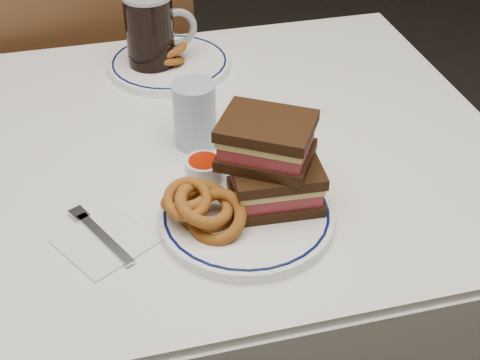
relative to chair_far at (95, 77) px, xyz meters
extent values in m
cube|color=silver|center=(0.05, -0.65, 0.18)|extent=(1.26, 0.86, 0.03)
cylinder|color=#4F3519|center=(0.59, -0.31, -0.20)|extent=(0.06, 0.06, 0.71)
cube|color=silver|center=(0.68, -0.65, 0.10)|extent=(0.01, 0.86, 0.17)
cube|color=silver|center=(0.05, -0.22, 0.10)|extent=(1.26, 0.01, 0.17)
cube|color=#4F3519|center=(-0.01, 0.08, -0.07)|extent=(0.52, 0.52, 0.04)
cylinder|color=#4F3519|center=(0.16, 0.31, -0.32)|extent=(0.04, 0.04, 0.46)
cylinder|color=#4F3519|center=(0.21, -0.09, -0.32)|extent=(0.04, 0.04, 0.46)
cylinder|color=#4F3519|center=(-0.23, 0.25, -0.32)|extent=(0.04, 0.04, 0.46)
cylinder|color=#4F3519|center=(-0.18, -0.14, -0.32)|extent=(0.04, 0.04, 0.46)
cube|color=#4F3519|center=(0.02, -0.13, 0.21)|extent=(0.47, 0.09, 0.51)
cylinder|color=white|center=(0.18, -0.87, 0.21)|extent=(0.26, 0.26, 0.02)
torus|color=#091146|center=(0.18, -0.87, 0.22)|extent=(0.25, 0.25, 0.00)
cube|color=black|center=(0.23, -0.85, 0.22)|extent=(0.14, 0.11, 0.02)
cube|color=#AF3335|center=(0.23, -0.85, 0.24)|extent=(0.13, 0.10, 0.02)
cube|color=#D0BA5D|center=(0.23, -0.85, 0.26)|extent=(0.13, 0.11, 0.01)
cube|color=black|center=(0.23, -0.85, 0.27)|extent=(0.14, 0.11, 0.02)
cube|color=black|center=(0.22, -0.84, 0.29)|extent=(0.17, 0.16, 0.02)
cube|color=#AF3335|center=(0.22, -0.84, 0.31)|extent=(0.15, 0.14, 0.02)
cube|color=#D0BA5D|center=(0.22, -0.84, 0.33)|extent=(0.16, 0.15, 0.01)
cube|color=black|center=(0.22, -0.84, 0.34)|extent=(0.17, 0.16, 0.02)
torus|color=brown|center=(0.13, -0.87, 0.23)|extent=(0.08, 0.08, 0.05)
torus|color=brown|center=(0.13, -0.89, 0.24)|extent=(0.10, 0.09, 0.08)
torus|color=brown|center=(0.10, -0.85, 0.24)|extent=(0.08, 0.08, 0.05)
torus|color=brown|center=(0.12, -0.88, 0.25)|extent=(0.09, 0.09, 0.06)
torus|color=brown|center=(0.10, -0.87, 0.26)|extent=(0.07, 0.07, 0.05)
cylinder|color=white|center=(0.14, -0.77, 0.23)|extent=(0.06, 0.06, 0.03)
cylinder|color=#971602|center=(0.14, -0.77, 0.24)|extent=(0.05, 0.05, 0.01)
cylinder|color=black|center=(0.12, -0.37, 0.28)|extent=(0.10, 0.10, 0.16)
torus|color=gray|center=(0.17, -0.37, 0.28)|extent=(0.08, 0.02, 0.08)
cylinder|color=#98ADC4|center=(0.15, -0.65, 0.26)|extent=(0.07, 0.07, 0.12)
cylinder|color=white|center=(0.15, -0.37, 0.21)|extent=(0.25, 0.25, 0.02)
torus|color=#091146|center=(0.15, -0.37, 0.21)|extent=(0.23, 0.23, 0.00)
torus|color=brown|center=(0.14, -0.38, 0.22)|extent=(0.08, 0.07, 0.05)
torus|color=brown|center=(0.12, -0.38, 0.23)|extent=(0.07, 0.07, 0.03)
torus|color=brown|center=(0.15, -0.37, 0.24)|extent=(0.08, 0.08, 0.05)
cube|color=white|center=(-0.02, -0.86, 0.20)|extent=(0.16, 0.16, 0.00)
cube|color=silver|center=(-0.02, -0.86, 0.20)|extent=(0.07, 0.13, 0.00)
cube|color=silver|center=(-0.06, -0.80, 0.20)|extent=(0.03, 0.04, 0.00)
camera|label=1|loc=(-0.01, -1.60, 0.86)|focal=50.00mm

